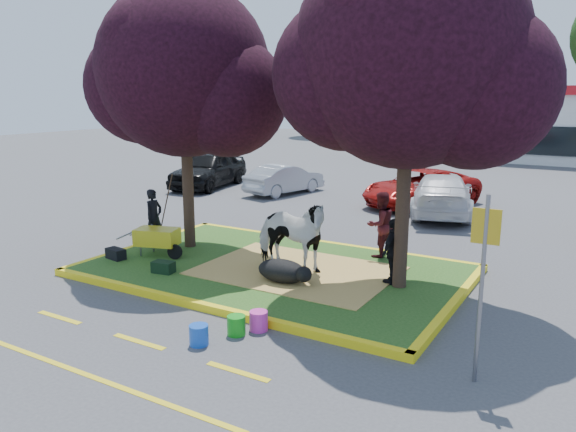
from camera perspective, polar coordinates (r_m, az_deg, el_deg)
The scene contains 31 objects.
ground at distance 12.86m, azimuth -1.44°, elevation -5.81°, with size 90.00×90.00×0.00m, color #424244.
median_island at distance 12.83m, azimuth -1.44°, elevation -5.49°, with size 8.00×5.00×0.15m, color #235019.
curb_near at distance 10.86m, azimuth -8.77°, elevation -9.04°, with size 8.30×0.16×0.15m, color yellow.
curb_far at distance 14.99m, azimuth 3.80°, elevation -2.87°, with size 8.30×0.16×0.15m, color yellow.
curb_left at distance 15.31m, azimuth -14.52°, elevation -2.92°, with size 0.16×5.30×0.15m, color yellow.
curb_right at distance 11.33m, azimuth 16.54°, elevation -8.51°, with size 0.16×5.30×0.15m, color yellow.
straw_bedding at distance 12.52m, azimuth 0.90°, elevation -5.58°, with size 4.20×3.00×0.01m, color #D7AF58.
tree_purple_left at distance 14.18m, azimuth -10.53°, elevation 13.59°, with size 5.06×4.20×6.51m.
tree_purple_right at distance 11.12m, azimuth 12.27°, elevation 14.93°, with size 5.30×4.40×6.82m.
fire_lane_stripe_a at distance 11.23m, azimuth -22.19°, elevation -9.53°, with size 1.10×0.12×0.01m, color yellow.
fire_lane_stripe_b at distance 9.80m, azimuth -14.89°, elevation -12.24°, with size 1.10×0.12×0.01m, color yellow.
fire_lane_stripe_c at distance 8.61m, azimuth -5.11°, elevation -15.48°, with size 1.10×0.12×0.01m, color yellow.
fire_lane_long at distance 9.10m, azimuth -20.43°, elevation -14.64°, with size 6.00×0.10×0.01m, color yellow.
retail_building at distance 38.63m, azimuth 24.20°, elevation 8.73°, with size 20.40×8.40×4.40m.
treeline at distance 48.38m, azimuth 25.28°, elevation 15.69°, with size 46.58×7.80×14.63m.
cow at distance 12.28m, azimuth 0.20°, elevation -1.97°, with size 0.88×1.94×1.64m, color white.
calf at distance 11.73m, azimuth -0.59°, elevation -5.61°, with size 1.12×0.63×0.48m, color black.
handler at distance 14.91m, azimuth -13.46°, elevation -0.10°, with size 0.53×0.35×1.45m, color black.
visitor_a at distance 13.59m, azimuth 9.37°, elevation -0.85°, with size 0.77×0.60×1.58m, color #431319.
visitor_b at distance 11.74m, azimuth 10.71°, elevation -3.53°, with size 0.81×0.34×1.38m, color black.
wheelbarrow at distance 13.88m, azimuth -13.12°, elevation -2.11°, with size 1.79×0.87×0.68m.
gear_bag_dark at distance 13.98m, azimuth -17.10°, elevation -3.68°, with size 0.49×0.27×0.25m, color black.
gear_bag_green at distance 12.67m, azimuth -12.55°, elevation -5.08°, with size 0.47×0.29×0.25m, color black.
sign_post at distance 8.12m, azimuth 19.19°, elevation -5.04°, with size 0.38×0.06×2.70m.
bucket_green at distance 9.72m, azimuth -5.27°, elevation -11.00°, with size 0.31×0.31×0.34m, color #189C19.
bucket_pink at distance 9.86m, azimuth -3.00°, elevation -10.58°, with size 0.32×0.32×0.34m, color #EB34AF.
bucket_blue at distance 9.44m, azimuth -9.04°, elevation -11.85°, with size 0.31×0.31×0.34m, color blue.
car_black at distance 24.62m, azimuth -8.08°, elevation 4.76°, with size 1.86×4.62×1.57m, color black.
car_silver at distance 22.79m, azimuth -0.35°, elevation 3.77°, with size 1.25×3.59×1.18m, color #9DA0A4.
car_red at distance 20.87m, azimuth 13.40°, elevation 2.79°, with size 2.16×4.69×1.30m, color #A6110D.
car_white at distance 19.51m, azimuth 15.33°, elevation 2.14°, with size 1.93×4.75×1.38m, color silver.
Camera 1 is at (6.49, -10.34, 4.02)m, focal length 35.00 mm.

